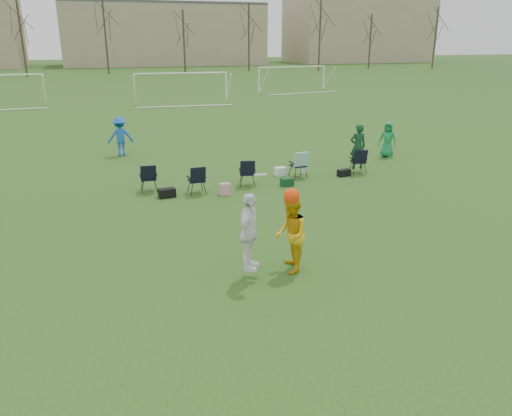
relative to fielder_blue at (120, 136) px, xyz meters
name	(u,v)px	position (x,y,z in m)	size (l,w,h in m)	color
ground	(265,294)	(1.93, -14.24, -0.86)	(260.00, 260.00, 0.00)	#26571B
fielder_blue	(120,136)	(0.00, 0.00, 0.00)	(1.12, 0.64, 1.73)	blue
fielder_green_far	(388,140)	(11.21, -4.03, -0.08)	(0.76, 0.50, 1.56)	#168044
center_contest	(274,233)	(2.42, -13.42, 0.13)	(1.89, 1.12, 2.40)	white
sideline_setup	(276,166)	(5.13, -6.22, -0.31)	(8.76, 2.09, 1.90)	#103C1F
goal_mid	(181,79)	(5.93, 17.76, 1.06)	(7.40, 0.63, 2.46)	white
goal_right	(293,72)	(17.93, 23.76, 1.06)	(7.35, 1.14, 2.46)	white
tree_line	(108,38)	(2.17, 55.60, 4.23)	(110.28, 3.28, 11.40)	#382B21
building_row	(136,33)	(8.66, 81.76, 5.13)	(126.00, 16.00, 13.00)	tan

